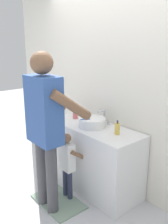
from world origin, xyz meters
TOP-DOWN VIEW (x-y plane):
  - ground_plane at (0.00, 0.00)m, footprint 14.00×14.00m
  - back_wall at (0.00, 0.62)m, footprint 4.40×0.08m
  - vanity_cabinet at (0.00, 0.30)m, footprint 1.31×0.54m
  - sink_basin at (0.00, 0.28)m, footprint 0.33×0.33m
  - faucet at (0.00, 0.48)m, footprint 0.18×0.14m
  - toothbrush_cup at (-0.40, 0.33)m, footprint 0.07×0.07m
  - soap_bottle at (0.38, 0.32)m, footprint 0.06×0.06m
  - bath_mat at (0.00, -0.25)m, footprint 0.64×0.40m
  - child_toddler at (0.00, -0.10)m, footprint 0.26×0.26m
  - adult_parent at (-0.00, -0.37)m, footprint 0.55×0.57m

SIDE VIEW (x-z plane):
  - ground_plane at x=0.00m, z-range 0.00..0.00m
  - bath_mat at x=0.00m, z-range 0.00..0.02m
  - vanity_cabinet at x=0.00m, z-range 0.00..0.84m
  - child_toddler at x=0.00m, z-range 0.08..0.92m
  - toothbrush_cup at x=-0.40m, z-range 0.79..0.99m
  - sink_basin at x=0.00m, z-range 0.84..0.95m
  - soap_bottle at x=0.38m, z-range 0.82..0.99m
  - faucet at x=0.00m, z-range 0.83..1.01m
  - adult_parent at x=0.00m, z-range 0.18..1.94m
  - back_wall at x=0.00m, z-range 0.00..2.70m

